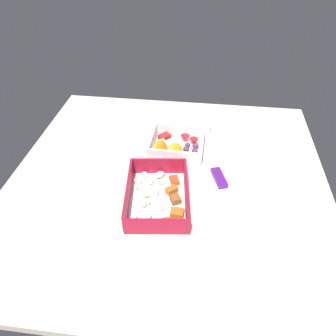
{
  "coord_description": "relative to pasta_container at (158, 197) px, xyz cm",
  "views": [
    {
      "loc": [
        60.95,
        7.81,
        57.28
      ],
      "look_at": [
        -1.73,
        -0.19,
        4.0
      ],
      "focal_mm": 34.81,
      "sensor_mm": 36.0,
      "label": 1
    }
  ],
  "objects": [
    {
      "name": "table_surface",
      "position": [
        -8.24,
        1.31,
        -2.54
      ],
      "size": [
        80.0,
        80.0,
        2.0
      ],
      "primitive_type": "cube",
      "color": "beige",
      "rests_on": "ground"
    },
    {
      "name": "pasta_container",
      "position": [
        0.0,
        0.0,
        0.0
      ],
      "size": [
        21.66,
        16.23,
        5.02
      ],
      "rotation": [
        0.0,
        0.0,
        0.12
      ],
      "color": "white",
      "rests_on": "table_surface"
    },
    {
      "name": "fruit_bowl",
      "position": [
        -19.94,
        2.12,
        0.17
      ],
      "size": [
        13.57,
        14.86,
        5.46
      ],
      "rotation": [
        0.0,
        0.0,
        -0.02
      ],
      "color": "white",
      "rests_on": "table_surface"
    },
    {
      "name": "candy_bar",
      "position": [
        -9.43,
        14.16,
        -0.94
      ],
      "size": [
        7.4,
        4.5,
        1.2
      ],
      "primitive_type": "cube",
      "rotation": [
        0.0,
        0.0,
        0.32
      ],
      "color": "#51197A",
      "rests_on": "table_surface"
    },
    {
      "name": "paper_cup_liner",
      "position": [
        -30.99,
        9.65,
        -0.53
      ],
      "size": [
        3.73,
        3.73,
        2.03
      ],
      "primitive_type": "cylinder",
      "color": "white",
      "rests_on": "table_surface"
    }
  ]
}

